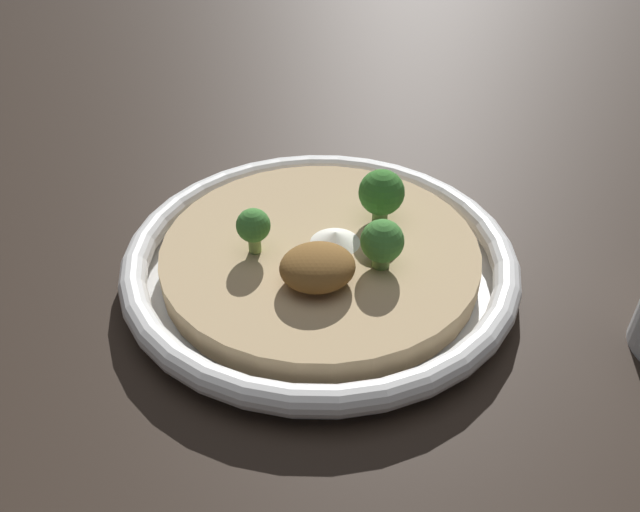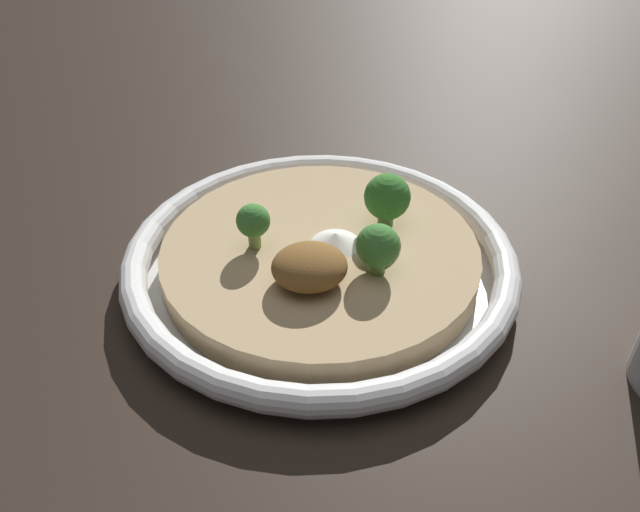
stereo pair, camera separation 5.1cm
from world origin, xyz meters
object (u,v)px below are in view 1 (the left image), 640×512
(broccoli_front_right, at_px, (382,242))
(broccoli_back_left, at_px, (253,227))
(risotto_bowl, at_px, (320,258))
(broccoli_right, at_px, (381,193))

(broccoli_front_right, bearing_deg, broccoli_back_left, 154.02)
(risotto_bowl, height_order, broccoli_back_left, broccoli_back_left)
(broccoli_front_right, height_order, broccoli_back_left, broccoli_front_right)
(broccoli_right, height_order, broccoli_front_right, broccoli_right)
(broccoli_right, relative_size, broccoli_back_left, 1.20)
(risotto_bowl, xyz_separation_m, broccoli_right, (0.06, 0.02, 0.04))
(risotto_bowl, height_order, broccoli_right, broccoli_right)
(broccoli_back_left, bearing_deg, broccoli_front_right, -25.98)
(risotto_bowl, bearing_deg, broccoli_right, 20.03)
(risotto_bowl, distance_m, broccoli_right, 0.07)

